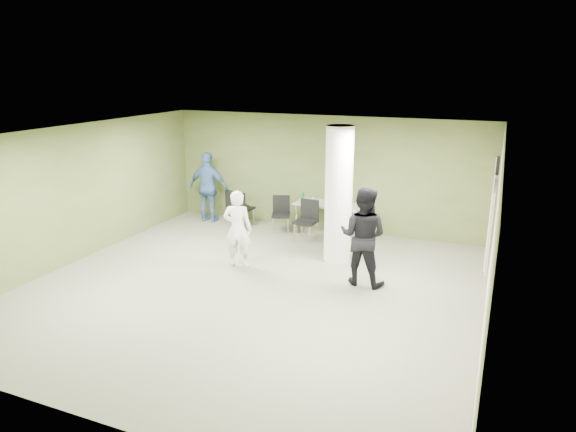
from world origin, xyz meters
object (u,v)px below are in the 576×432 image
at_px(man_black, 363,236).
at_px(chair_back_left, 235,203).
at_px(folding_table, 328,206).
at_px(woman_white, 238,229).
at_px(man_blue, 208,187).

bearing_deg(man_black, chair_back_left, -28.77).
xyz_separation_m(folding_table, man_black, (1.51, -2.54, 0.21)).
distance_m(woman_white, man_black, 2.53).
distance_m(chair_back_left, man_blue, 0.79).
height_order(woman_white, man_black, man_black).
distance_m(folding_table, woman_white, 2.85).
bearing_deg(chair_back_left, folding_table, -163.24).
distance_m(folding_table, chair_back_left, 2.55).
height_order(man_black, man_blue, man_black).
bearing_deg(woman_white, chair_back_left, -73.82).
bearing_deg(folding_table, man_blue, -173.76).
relative_size(chair_back_left, man_blue, 0.48).
relative_size(man_black, man_blue, 1.01).
height_order(chair_back_left, man_blue, man_blue).
relative_size(folding_table, chair_back_left, 1.90).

